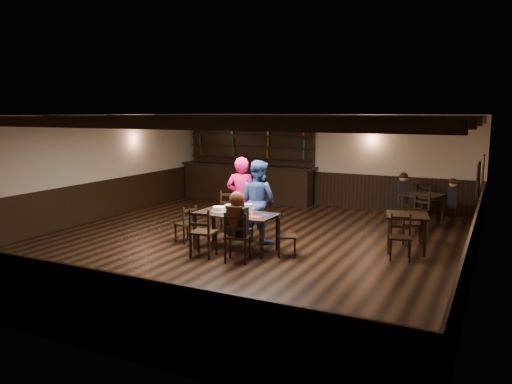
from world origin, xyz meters
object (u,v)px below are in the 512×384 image
at_px(dining_table, 236,217).
at_px(woman_pink, 241,199).
at_px(chair_near_right, 237,233).
at_px(man_blue, 258,201).
at_px(bar_counter, 248,178).
at_px(cake, 219,209).
at_px(chair_near_left, 201,229).

relative_size(dining_table, woman_pink, 0.92).
distance_m(dining_table, chair_near_right, 0.91).
relative_size(dining_table, chair_near_right, 1.75).
bearing_deg(man_blue, bar_counter, -45.52).
xyz_separation_m(man_blue, cake, (-0.51, -0.77, -0.09)).
height_order(chair_near_left, bar_counter, bar_counter).
xyz_separation_m(woman_pink, bar_counter, (-2.11, 4.40, -0.18)).
xyz_separation_m(chair_near_right, cake, (-0.84, 0.80, 0.24)).
distance_m(chair_near_left, woman_pink, 1.58).
height_order(chair_near_left, woman_pink, woman_pink).
relative_size(woman_pink, cake, 5.70).
bearing_deg(chair_near_right, dining_table, 119.35).
relative_size(woman_pink, man_blue, 1.03).
bearing_deg(dining_table, chair_near_left, -111.90).
relative_size(man_blue, bar_counter, 0.40).
height_order(chair_near_right, bar_counter, bar_counter).
bearing_deg(cake, chair_near_right, -43.59).
height_order(dining_table, cake, cake).
bearing_deg(bar_counter, man_blue, -60.29).
bearing_deg(dining_table, woman_pink, 109.83).
bearing_deg(dining_table, bar_counter, 114.82).
xyz_separation_m(woman_pink, cake, (-0.13, -0.73, -0.11)).
bearing_deg(man_blue, dining_table, 97.05).
bearing_deg(bar_counter, chair_near_right, -64.56).
bearing_deg(woman_pink, man_blue, 172.45).
bearing_deg(man_blue, chair_near_left, 89.72).
distance_m(woman_pink, man_blue, 0.38).
distance_m(dining_table, man_blue, 0.82).
distance_m(chair_near_right, cake, 1.19).
bearing_deg(woman_pink, chair_near_right, 100.94).
distance_m(chair_near_right, man_blue, 1.64).
height_order(dining_table, man_blue, man_blue).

